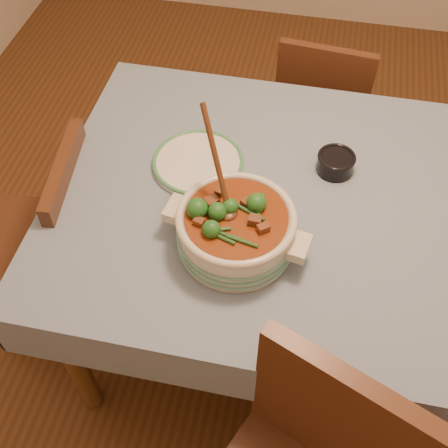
% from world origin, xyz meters
% --- Properties ---
extents(floor, '(4.50, 4.50, 0.00)m').
position_xyz_m(floor, '(0.00, 0.00, 0.00)').
color(floor, '#4B2C15').
rests_on(floor, ground).
extents(dining_table, '(1.68, 1.08, 0.76)m').
position_xyz_m(dining_table, '(0.00, 0.00, 0.66)').
color(dining_table, brown).
rests_on(dining_table, floor).
extents(stew_casserole, '(0.40, 0.35, 0.37)m').
position_xyz_m(stew_casserole, '(-0.26, -0.19, 0.84)').
color(stew_casserole, beige).
rests_on(stew_casserole, dining_table).
extents(white_plate, '(0.33, 0.33, 0.02)m').
position_xyz_m(white_plate, '(-0.43, 0.08, 0.77)').
color(white_plate, silver).
rests_on(white_plate, dining_table).
extents(condiment_bowl, '(0.14, 0.14, 0.06)m').
position_xyz_m(condiment_bowl, '(-0.02, 0.15, 0.79)').
color(condiment_bowl, black).
rests_on(condiment_bowl, dining_table).
extents(chair_far, '(0.40, 0.40, 0.79)m').
position_xyz_m(chair_far, '(-0.08, 0.82, 0.45)').
color(chair_far, '#542E19').
rests_on(chair_far, floor).
extents(chair_left, '(0.43, 0.43, 0.82)m').
position_xyz_m(chair_left, '(-0.91, -0.06, 0.47)').
color(chair_left, '#542E19').
rests_on(chair_left, floor).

